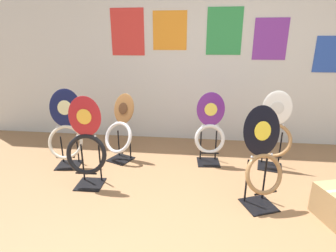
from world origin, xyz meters
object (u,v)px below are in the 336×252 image
(toilet_seat_display_jazz_black, at_px, (263,163))
(toilet_seat_display_purple_note, at_px, (210,133))
(toilet_seat_display_woodgrain, at_px, (120,131))
(toilet_seat_display_navy_moon, at_px, (66,131))
(toilet_seat_display_crimson_swirl, at_px, (86,146))
(toilet_seat_display_white_plain, at_px, (274,133))

(toilet_seat_display_jazz_black, xyz_separation_m, toilet_seat_display_purple_note, (-0.45, 0.86, -0.03))
(toilet_seat_display_jazz_black, distance_m, toilet_seat_display_woodgrain, 1.79)
(toilet_seat_display_purple_note, distance_m, toilet_seat_display_navy_moon, 1.77)
(toilet_seat_display_crimson_swirl, relative_size, toilet_seat_display_white_plain, 1.03)
(toilet_seat_display_jazz_black, distance_m, toilet_seat_display_white_plain, 0.89)
(toilet_seat_display_crimson_swirl, relative_size, toilet_seat_display_woodgrain, 1.14)
(toilet_seat_display_navy_moon, bearing_deg, toilet_seat_display_purple_note, 8.52)
(toilet_seat_display_jazz_black, distance_m, toilet_seat_display_crimson_swirl, 1.74)
(toilet_seat_display_purple_note, relative_size, toilet_seat_display_white_plain, 0.96)
(toilet_seat_display_jazz_black, height_order, toilet_seat_display_crimson_swirl, toilet_seat_display_crimson_swirl)
(toilet_seat_display_white_plain, bearing_deg, toilet_seat_display_purple_note, 178.25)
(toilet_seat_display_jazz_black, distance_m, toilet_seat_display_purple_note, 0.97)
(toilet_seat_display_woodgrain, bearing_deg, toilet_seat_display_purple_note, 1.23)
(toilet_seat_display_purple_note, xyz_separation_m, toilet_seat_display_navy_moon, (-1.75, -0.26, 0.04))
(toilet_seat_display_purple_note, distance_m, toilet_seat_display_white_plain, 0.76)
(toilet_seat_display_jazz_black, relative_size, toilet_seat_display_navy_moon, 1.01)
(toilet_seat_display_purple_note, height_order, toilet_seat_display_navy_moon, toilet_seat_display_navy_moon)
(toilet_seat_display_crimson_swirl, relative_size, toilet_seat_display_navy_moon, 1.03)
(toilet_seat_display_crimson_swirl, bearing_deg, toilet_seat_display_woodgrain, 77.34)
(toilet_seat_display_purple_note, xyz_separation_m, toilet_seat_display_white_plain, (0.76, -0.02, 0.04))
(toilet_seat_display_woodgrain, bearing_deg, toilet_seat_display_white_plain, 0.04)
(toilet_seat_display_crimson_swirl, distance_m, toilet_seat_display_woodgrain, 0.70)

